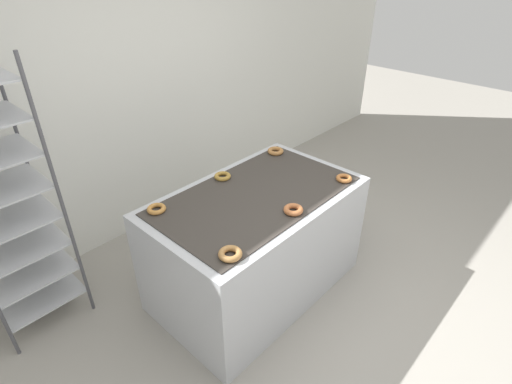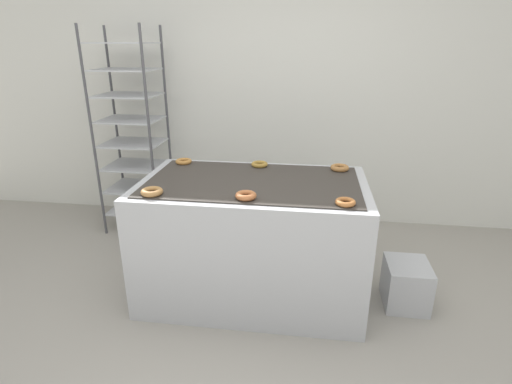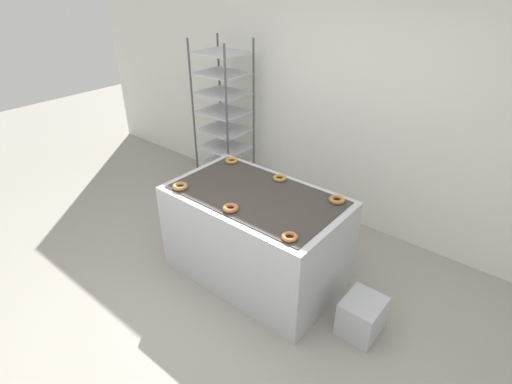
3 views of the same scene
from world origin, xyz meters
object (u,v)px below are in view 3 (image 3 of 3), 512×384
at_px(donut_near_left, 180,186).
at_px(donut_near_center, 231,208).
at_px(donut_far_right, 337,200).
at_px(fryer_machine, 256,236).
at_px(donut_far_left, 231,161).
at_px(baking_rack_cart, 224,121).
at_px(glaze_bin, 362,316).
at_px(donut_near_right, 290,237).
at_px(donut_far_center, 280,178).

distance_m(donut_near_left, donut_near_center, 0.58).
bearing_deg(donut_far_right, fryer_machine, -151.03).
bearing_deg(fryer_machine, donut_far_left, 150.21).
bearing_deg(baking_rack_cart, fryer_machine, -36.96).
bearing_deg(fryer_machine, glaze_bin, -0.56).
bearing_deg(donut_near_right, donut_near_left, 179.98).
height_order(fryer_machine, donut_far_right, donut_far_right).
distance_m(fryer_machine, donut_far_left, 0.81).
distance_m(fryer_machine, glaze_bin, 1.12).
relative_size(fryer_machine, donut_far_right, 11.50).
relative_size(fryer_machine, donut_far_left, 12.40).
relative_size(fryer_machine, donut_near_right, 13.05).
height_order(baking_rack_cart, donut_near_center, baking_rack_cart).
bearing_deg(donut_near_right, glaze_bin, 33.65).
bearing_deg(donut_far_right, donut_near_left, -150.27).
relative_size(donut_near_center, donut_far_right, 0.96).
distance_m(fryer_machine, baking_rack_cart, 1.69).
xyz_separation_m(donut_far_left, donut_far_right, (1.18, -0.01, 0.00)).
bearing_deg(donut_far_right, donut_far_left, 179.51).
bearing_deg(donut_near_left, donut_far_left, 91.19).
bearing_deg(donut_far_right, baking_rack_cart, 161.20).
xyz_separation_m(donut_near_left, donut_far_center, (0.58, 0.68, -0.00)).
height_order(glaze_bin, donut_far_right, donut_far_right).
bearing_deg(glaze_bin, donut_far_center, 161.98).
relative_size(glaze_bin, donut_far_left, 2.70).
distance_m(fryer_machine, donut_near_right, 0.81).
xyz_separation_m(donut_far_left, donut_far_center, (0.59, 0.00, 0.00)).
relative_size(donut_near_center, donut_far_left, 1.04).
xyz_separation_m(fryer_machine, donut_near_left, (-0.58, -0.34, 0.45)).
xyz_separation_m(donut_near_center, donut_far_left, (-0.60, 0.66, -0.00)).
distance_m(donut_far_left, donut_far_right, 1.18).
height_order(fryer_machine, donut_near_left, donut_near_left).
xyz_separation_m(fryer_machine, donut_far_center, (0.00, 0.34, 0.45)).
bearing_deg(glaze_bin, donut_near_right, -146.35).
relative_size(glaze_bin, donut_far_center, 2.71).
distance_m(glaze_bin, donut_far_right, 0.94).
relative_size(fryer_machine, donut_near_left, 11.35).
relative_size(glaze_bin, donut_near_right, 2.84).
xyz_separation_m(glaze_bin, donut_near_right, (-0.49, -0.33, 0.72)).
bearing_deg(donut_near_center, baking_rack_cart, 134.97).
xyz_separation_m(donut_near_right, donut_far_center, (-0.58, 0.68, 0.00)).
distance_m(baking_rack_cart, donut_near_center, 1.83).
relative_size(baking_rack_cart, donut_near_left, 13.95).
relative_size(donut_near_right, donut_far_right, 0.88).
height_order(glaze_bin, donut_far_left, donut_far_left).
bearing_deg(donut_near_right, donut_far_left, 150.09).
height_order(donut_near_center, donut_near_right, donut_near_center).
xyz_separation_m(glaze_bin, donut_near_left, (-1.66, -0.33, 0.73)).
bearing_deg(donut_near_center, donut_near_right, -1.50).
height_order(glaze_bin, donut_near_right, donut_near_right).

